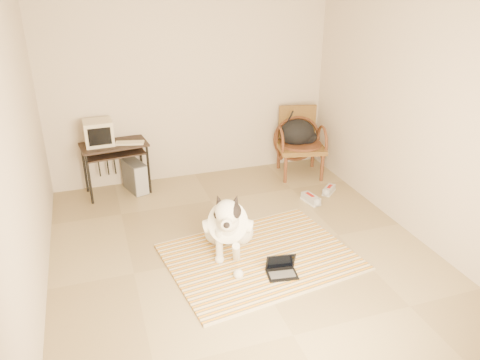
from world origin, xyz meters
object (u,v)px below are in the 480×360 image
dog (228,225)px  rattan_chair (300,142)px  laptop (281,269)px  pc_tower (135,176)px  computer_desk (115,151)px  crt_monitor (98,133)px  backpack (299,133)px

dog → rattan_chair: (1.64, 1.73, 0.16)m
laptop → dog: bearing=122.8°
pc_tower → rattan_chair: rattan_chair is taller
computer_desk → pc_tower: computer_desk is taller
computer_desk → pc_tower: 0.46m
crt_monitor → pc_tower: crt_monitor is taller
laptop → crt_monitor: crt_monitor is taller
dog → crt_monitor: 2.33m
dog → pc_tower: bearing=112.1°
crt_monitor → rattan_chair: (2.81, -0.21, -0.38)m
laptop → pc_tower: 2.72m
dog → computer_desk: 2.16m
computer_desk → backpack: backpack is taller
crt_monitor → rattan_chair: 2.84m
laptop → pc_tower: pc_tower is taller
computer_desk → pc_tower: (0.23, -0.01, -0.40)m
pc_tower → crt_monitor: bearing=172.4°
computer_desk → rattan_chair: bearing=-3.6°
computer_desk → crt_monitor: size_ratio=2.43×
computer_desk → backpack: (2.61, -0.16, 0.02)m
pc_tower → rattan_chair: 2.42m
dog → laptop: (0.37, -0.58, -0.26)m
dog → computer_desk: bearing=117.8°
dog → computer_desk: dog is taller
dog → backpack: 2.38m
laptop → rattan_chair: rattan_chair is taller
dog → crt_monitor: size_ratio=3.05×
laptop → rattan_chair: 2.67m
backpack → pc_tower: bearing=176.3°
laptop → crt_monitor: 3.06m
pc_tower → backpack: bearing=-3.7°
crt_monitor → dog: bearing=-58.9°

